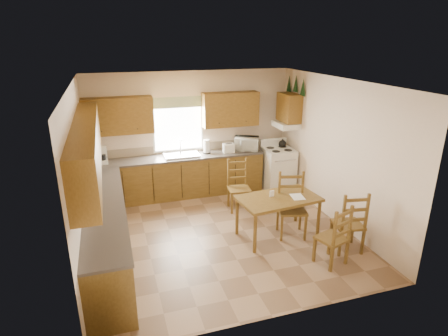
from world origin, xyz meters
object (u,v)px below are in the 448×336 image
object	(u,v)px
chair_near_left	(332,235)
chair_near_right	(348,220)
chair_far_right	(292,206)
dining_table	(278,217)
stove	(278,170)
chair_far_left	(239,186)
microwave	(247,144)

from	to	relation	value
chair_near_left	chair_near_right	xyz separation A→B (m)	(0.47, 0.27, 0.04)
chair_near_right	chair_far_right	world-z (taller)	chair_far_right
dining_table	chair_near_right	distance (m)	1.20
stove	chair_near_right	size ratio (longest dim) A/B	0.89
dining_table	chair_far_left	world-z (taller)	chair_far_left
dining_table	chair_near_right	xyz separation A→B (m)	(0.90, -0.77, 0.16)
dining_table	chair_near_left	xyz separation A→B (m)	(0.43, -1.04, 0.13)
stove	chair_far_right	distance (m)	2.15
microwave	chair_near_left	size ratio (longest dim) A/B	0.51
microwave	chair_far_left	distance (m)	1.33
stove	chair_near_left	world-z (taller)	chair_near_left
stove	microwave	size ratio (longest dim) A/B	1.89
stove	microwave	distance (m)	0.95
chair_far_left	stove	bearing A→B (deg)	38.08
chair_near_right	chair_far_left	world-z (taller)	chair_near_right
chair_near_left	chair_far_left	size ratio (longest dim) A/B	0.96
stove	chair_far_left	size ratio (longest dim) A/B	0.92
chair_far_left	chair_far_right	xyz separation A→B (m)	(0.53, -1.29, 0.05)
stove	chair_far_left	bearing A→B (deg)	-146.38
dining_table	chair_near_left	world-z (taller)	chair_near_left
microwave	chair_far_right	distance (m)	2.41
microwave	chair_far_right	xyz separation A→B (m)	(-0.03, -2.36, -0.50)
stove	chair_far_right	size ratio (longest dim) A/B	0.84
stove	chair_far_right	bearing A→B (deg)	-106.74
chair_near_left	stove	bearing A→B (deg)	-117.41
chair_far_left	chair_near_right	bearing A→B (deg)	-52.65
chair_near_left	chair_far_right	world-z (taller)	chair_far_right
chair_near_left	dining_table	bearing A→B (deg)	-85.28
chair_far_right	chair_far_left	bearing A→B (deg)	127.37
chair_near_right	chair_far_left	distance (m)	2.32
chair_near_right	chair_far_right	size ratio (longest dim) A/B	0.94
microwave	stove	bearing A→B (deg)	-1.54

